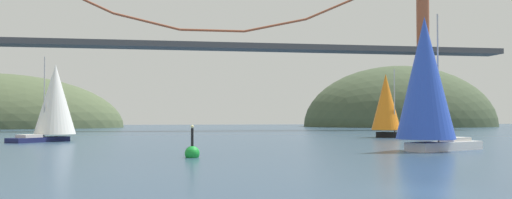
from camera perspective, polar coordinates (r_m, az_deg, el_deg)
ground_plane at (r=23.71m, az=17.13°, el=-9.01°), size 360.00×360.00×0.00m
headland_right at (r=171.25m, az=14.63°, el=-2.70°), size 58.41×44.00×36.23m
suspension_bridge at (r=117.51m, az=-4.50°, el=5.89°), size 131.06×6.00×39.39m
sailboat_blue_spinnaker at (r=50.18m, az=17.11°, el=1.80°), size 9.90×7.22×12.11m
sailboat_white_mainsail at (r=71.92m, az=-20.06°, el=-0.14°), size 8.16×9.09×10.19m
sailboat_orange_sail at (r=81.35m, az=13.31°, el=-0.44°), size 6.36×7.90×9.75m
channel_buoy at (r=41.05m, az=-6.59°, el=-5.45°), size 1.10×1.10×2.64m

